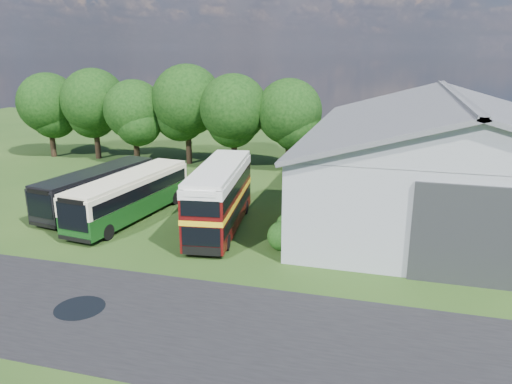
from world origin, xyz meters
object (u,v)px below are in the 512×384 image
(storage_shed, at_px, (449,152))
(bus_green_single, at_px, (130,196))
(bus_maroon_double, at_px, (220,198))
(bus_dark_single, at_px, (97,188))

(storage_shed, bearing_deg, bus_green_single, -159.67)
(bus_maroon_double, distance_m, bus_dark_single, 9.90)
(storage_shed, relative_size, bus_green_single, 2.26)
(storage_shed, bearing_deg, bus_maroon_double, -150.15)
(storage_shed, height_order, bus_green_single, storage_shed)
(bus_maroon_double, xyz_separation_m, bus_dark_single, (-9.74, 1.69, -0.57))
(bus_maroon_double, relative_size, bus_dark_single, 0.95)
(bus_green_single, distance_m, bus_dark_single, 3.50)
(bus_green_single, height_order, bus_maroon_double, bus_maroon_double)
(bus_maroon_double, bearing_deg, bus_dark_single, 162.75)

